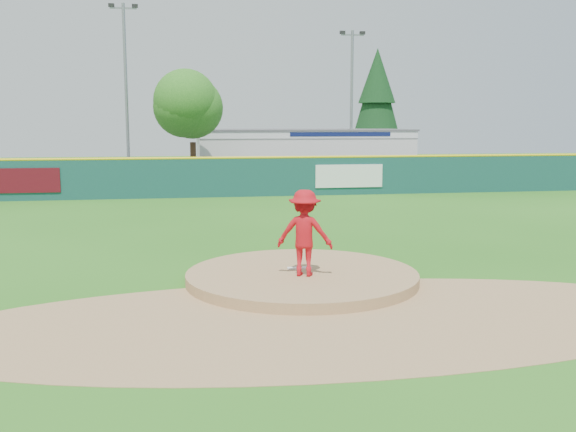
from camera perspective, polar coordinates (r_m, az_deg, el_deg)
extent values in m
plane|color=#286B19|center=(15.35, 1.25, -5.87)|extent=(120.00, 120.00, 0.00)
cylinder|color=#9E774C|center=(15.35, 1.25, -5.87)|extent=(5.50, 5.50, 0.50)
cube|color=white|center=(15.58, 1.04, -4.64)|extent=(0.60, 0.15, 0.04)
cylinder|color=#9E774C|center=(12.53, 3.85, -9.14)|extent=(15.40, 15.40, 0.01)
cube|color=#38383A|center=(41.88, -5.69, 3.10)|extent=(44.00, 16.00, 0.02)
imported|color=red|center=(14.74, 1.49, -1.51)|extent=(1.46, 1.14, 1.99)
imported|color=white|center=(38.84, 1.92, 3.62)|extent=(4.49, 2.55, 1.18)
cube|color=silver|center=(47.49, 1.14, 5.67)|extent=(15.00, 8.00, 3.20)
cube|color=white|center=(43.51, 2.13, 7.27)|extent=(15.00, 0.06, 0.55)
cube|color=#0F194C|center=(43.92, 4.72, 7.26)|extent=(7.00, 0.03, 0.28)
cube|color=#59595B|center=(47.45, 1.14, 7.66)|extent=(15.20, 8.20, 0.12)
cube|color=#590C16|center=(33.53, -22.63, 2.93)|extent=(3.60, 0.04, 1.20)
cube|color=white|center=(33.81, 5.46, 3.56)|extent=(3.60, 0.04, 1.20)
cube|color=#144441|center=(32.86, -4.64, 3.44)|extent=(40.00, 0.10, 2.00)
cylinder|color=yellow|center=(32.79, -4.66, 5.18)|extent=(40.00, 0.14, 0.14)
cylinder|color=#382314|center=(39.71, -8.41, 4.64)|extent=(0.36, 0.36, 2.60)
sphere|color=#387F23|center=(39.64, -8.51, 9.35)|extent=(5.60, 5.60, 5.60)
cylinder|color=#382314|center=(53.11, 7.80, 5.00)|extent=(0.40, 0.40, 1.60)
cone|color=#113A16|center=(53.06, 7.90, 10.13)|extent=(4.40, 4.40, 7.90)
cylinder|color=gray|center=(41.78, -14.18, 10.42)|extent=(0.20, 0.20, 11.00)
cube|color=gray|center=(42.32, -14.44, 17.47)|extent=(1.60, 0.10, 0.10)
cube|color=black|center=(42.40, -15.43, 17.62)|extent=(0.35, 0.25, 0.20)
cube|color=black|center=(42.30, -13.45, 17.71)|extent=(0.35, 0.25, 0.20)
cylinder|color=gray|center=(45.21, 5.66, 9.81)|extent=(0.20, 0.20, 10.00)
cube|color=gray|center=(45.58, 5.75, 15.72)|extent=(1.60, 0.10, 0.10)
cube|color=black|center=(45.42, 4.86, 15.95)|extent=(0.35, 0.25, 0.20)
cube|color=black|center=(45.79, 6.63, 15.87)|extent=(0.35, 0.25, 0.20)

